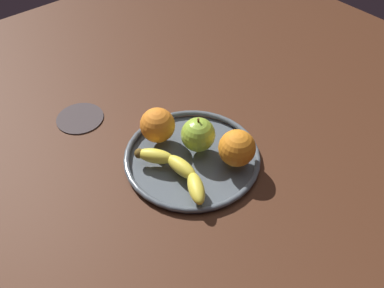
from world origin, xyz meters
TOP-DOWN VIEW (x-y plane):
  - ground_plane at (0.00, 0.00)cm, footprint 169.19×169.19cm
  - fruit_bowl at (0.00, 0.00)cm, footprint 28.76×28.76cm
  - banana at (-2.12, 6.06)cm, footprint 19.89×7.62cm
  - apple at (0.80, -2.34)cm, footprint 7.22×7.22cm
  - orange_back_left at (8.40, 2.45)cm, footprint 7.51×7.51cm
  - orange_front_right at (-7.25, -5.63)cm, footprint 7.56×7.56cm
  - ambient_coaster at (26.95, 11.68)cm, footprint 10.97×10.97cm

SIDE VIEW (x-z plane):
  - ground_plane at x=0.00cm, z-range -4.00..0.00cm
  - ambient_coaster at x=26.95cm, z-range 0.00..0.60cm
  - fruit_bowl at x=0.00cm, z-range 0.02..1.82cm
  - banana at x=-2.12cm, z-range 1.80..4.83cm
  - apple at x=0.80cm, z-range 1.40..9.42cm
  - orange_back_left at x=8.40cm, z-range 1.80..9.31cm
  - orange_front_right at x=-7.25cm, z-range 1.80..9.36cm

